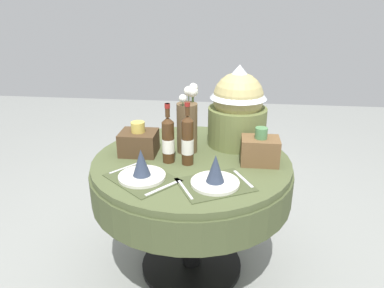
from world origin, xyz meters
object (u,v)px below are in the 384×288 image
at_px(wine_bottle_rear, 168,140).
at_px(woven_basket_side_left, 139,142).
at_px(dining_table, 191,181).
at_px(place_setting_right, 215,176).
at_px(gift_tub_back_right, 238,104).
at_px(flower_vase, 188,123).
at_px(woven_basket_side_right, 260,150).
at_px(wine_bottle_centre, 188,140).
at_px(place_setting_left, 142,170).

relative_size(wine_bottle_rear, woven_basket_side_left, 1.59).
bearing_deg(dining_table, place_setting_right, -62.87).
distance_m(place_setting_right, gift_tub_back_right, 0.60).
distance_m(wine_bottle_rear, woven_basket_side_left, 0.22).
distance_m(flower_vase, woven_basket_side_right, 0.44).
bearing_deg(gift_tub_back_right, place_setting_right, -100.52).
bearing_deg(gift_tub_back_right, woven_basket_side_right, -65.40).
bearing_deg(wine_bottle_centre, woven_basket_side_right, 7.72).
xyz_separation_m(wine_bottle_rear, woven_basket_side_right, (0.50, 0.04, -0.05)).
bearing_deg(gift_tub_back_right, wine_bottle_rear, -140.06).
height_order(dining_table, wine_bottle_rear, wine_bottle_rear).
relative_size(flower_vase, woven_basket_side_right, 1.95).
height_order(flower_vase, woven_basket_side_left, flower_vase).
relative_size(dining_table, woven_basket_side_right, 5.54).
bearing_deg(woven_basket_side_left, wine_bottle_centre, -20.02).
bearing_deg(place_setting_left, wine_bottle_centre, 44.03).
distance_m(flower_vase, woven_basket_side_left, 0.30).
bearing_deg(wine_bottle_rear, dining_table, 22.13).
bearing_deg(place_setting_right, woven_basket_side_right, 50.62).
bearing_deg(place_setting_left, place_setting_right, -3.99).
relative_size(flower_vase, gift_tub_back_right, 0.82).
bearing_deg(wine_bottle_centre, gift_tub_back_right, 51.04).
height_order(flower_vase, woven_basket_side_right, flower_vase).
height_order(dining_table, flower_vase, flower_vase).
distance_m(wine_bottle_centre, woven_basket_side_left, 0.33).
bearing_deg(wine_bottle_rear, wine_bottle_centre, -8.16).
distance_m(place_setting_right, wine_bottle_rear, 0.37).
height_order(place_setting_left, woven_basket_side_right, woven_basket_side_right).
distance_m(wine_bottle_centre, gift_tub_back_right, 0.44).
relative_size(dining_table, place_setting_left, 2.69).
bearing_deg(gift_tub_back_right, woven_basket_side_left, -158.79).
bearing_deg(wine_bottle_centre, flower_vase, 97.06).
bearing_deg(woven_basket_side_left, gift_tub_back_right, 21.21).
distance_m(dining_table, gift_tub_back_right, 0.55).
height_order(flower_vase, wine_bottle_rear, flower_vase).
height_order(wine_bottle_centre, woven_basket_side_right, wine_bottle_centre).
bearing_deg(wine_bottle_rear, woven_basket_side_left, 153.92).
bearing_deg(woven_basket_side_right, gift_tub_back_right, 114.60).
bearing_deg(place_setting_left, dining_table, 50.23).
relative_size(wine_bottle_rear, gift_tub_back_right, 0.68).
distance_m(place_setting_left, woven_basket_side_left, 0.33).
xyz_separation_m(flower_vase, woven_basket_side_left, (-0.28, -0.07, -0.10)).
xyz_separation_m(place_setting_left, place_setting_right, (0.37, -0.03, 0.00)).
xyz_separation_m(woven_basket_side_left, woven_basket_side_right, (0.70, -0.06, 0.01)).
bearing_deg(wine_bottle_centre, wine_bottle_rear, 171.84).
bearing_deg(wine_bottle_rear, gift_tub_back_right, 39.94).
bearing_deg(dining_table, place_setting_left, -129.77).
relative_size(flower_vase, wine_bottle_centre, 1.15).
xyz_separation_m(wine_bottle_centre, gift_tub_back_right, (0.27, 0.33, 0.12)).
xyz_separation_m(place_setting_left, woven_basket_side_left, (-0.09, 0.31, 0.03)).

